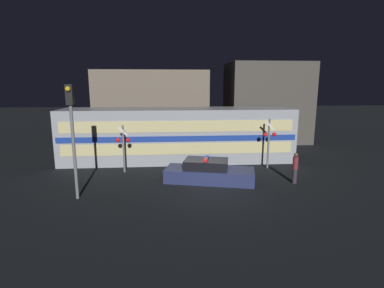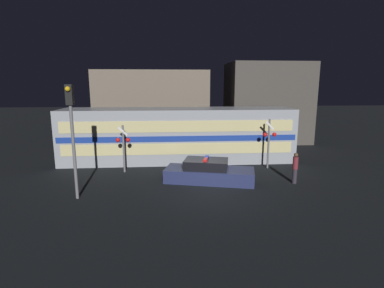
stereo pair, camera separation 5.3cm
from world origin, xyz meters
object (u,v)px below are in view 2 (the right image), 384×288
object	(u,v)px
pedestrian	(295,168)
traffic_light_corner	(72,124)
train	(178,135)
crossing_signal_near	(269,139)
police_car	(209,173)

from	to	relation	value
pedestrian	traffic_light_corner	size ratio (longest dim) A/B	0.32
train	traffic_light_corner	size ratio (longest dim) A/B	2.99
train	pedestrian	size ratio (longest dim) A/B	9.27
pedestrian	traffic_light_corner	xyz separation A→B (m)	(-11.11, -1.34, 2.65)
train	crossing_signal_near	distance (m)	6.17
train	crossing_signal_near	xyz separation A→B (m)	(5.64, -2.51, 0.06)
train	traffic_light_corner	bearing A→B (deg)	-126.05
traffic_light_corner	pedestrian	bearing A→B (deg)	6.85
police_car	traffic_light_corner	distance (m)	7.45
police_car	crossing_signal_near	bearing A→B (deg)	43.50
train	pedestrian	distance (m)	8.30
crossing_signal_near	traffic_light_corner	bearing A→B (deg)	-157.75
police_car	pedestrian	size ratio (longest dim) A/B	3.01
train	pedestrian	bearing A→B (deg)	-42.11
crossing_signal_near	traffic_light_corner	world-z (taller)	traffic_light_corner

